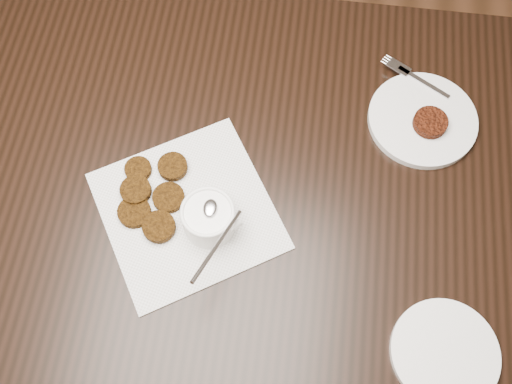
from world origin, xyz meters
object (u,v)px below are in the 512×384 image
sauce_ramekin (207,211)px  plate_with_patty (423,117)px  plate_empty (445,353)px  napkin (187,211)px  table (211,232)px

sauce_ramekin → plate_with_patty: bearing=35.3°
plate_with_patty → plate_empty: size_ratio=1.18×
napkin → plate_empty: 0.54m
plate_with_patty → plate_empty: plate_with_patty is taller
table → napkin: 0.39m
napkin → sauce_ramekin: size_ratio=2.28×
sauce_ramekin → plate_empty: bearing=-22.6°
table → napkin: bearing=-92.9°
table → plate_with_patty: (0.44, 0.16, 0.39)m
table → plate_empty: plate_empty is taller
napkin → plate_empty: plate_empty is taller
table → sauce_ramekin: size_ratio=10.60×
table → plate_empty: size_ratio=7.64×
table → napkin: napkin is taller
napkin → sauce_ramekin: sauce_ramekin is taller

